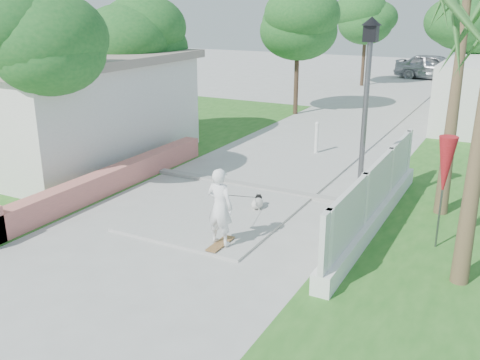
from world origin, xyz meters
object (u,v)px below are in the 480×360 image
Objects in this scene: street_lamp at (365,112)px; skateboarder at (221,206)px; patio_umbrella at (445,168)px; dog at (258,203)px; bollard at (317,137)px; parked_car at (435,67)px.

street_lamp is 3.90m from skateboarder.
patio_umbrella is 4.34m from dog.
street_lamp is at bearing 152.24° from patio_umbrella.
street_lamp reaches higher than bollard.
skateboarder is at bearing -170.93° from parked_car.
street_lamp is 1.61× the size of skateboarder.
street_lamp is 4.07× the size of bollard.
parked_car is at bearing 95.19° from street_lamp.
bollard is 7.54m from skateboarder.
bollard is 0.47× the size of patio_umbrella.
street_lamp reaches higher than patio_umbrella.
dog is (-2.18, -0.89, -2.22)m from street_lamp.
patio_umbrella is (1.90, -1.00, -0.74)m from street_lamp.
street_lamp reaches higher than parked_car.
patio_umbrella is at bearing -162.48° from parked_car.
parked_car is (0.43, 20.53, 0.25)m from bollard.
street_lamp is at bearing -166.39° from parked_car.
patio_umbrella is at bearing -50.09° from bollard.
patio_umbrella reaches higher than skateboarder.
bollard is (-2.70, 4.50, -1.84)m from street_lamp.
dog is (-4.08, 0.11, -1.48)m from patio_umbrella.
street_lamp is at bearing -59.04° from bollard.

